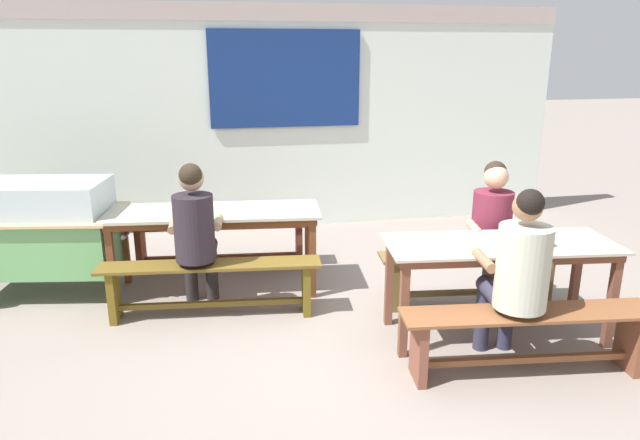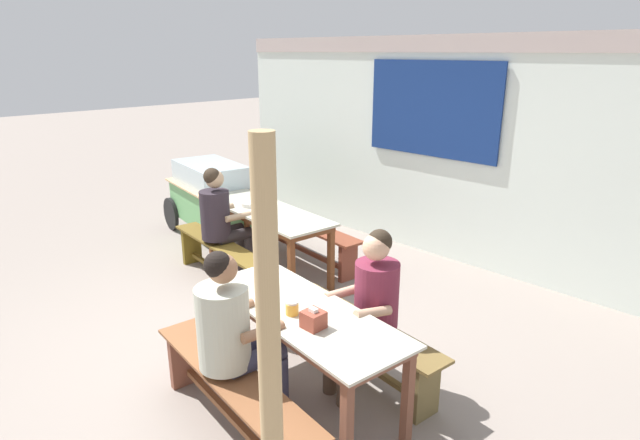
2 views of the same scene
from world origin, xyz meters
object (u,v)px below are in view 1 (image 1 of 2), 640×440
bench_far_front (211,281)px  bench_far_back (220,237)px  dining_table_near (500,253)px  condiment_jar (508,241)px  dining_table_far (214,219)px  person_near_front (518,270)px  food_cart (42,228)px  tissue_box (539,238)px  soup_bowl (189,211)px  person_left_back_turned (195,230)px  person_right_near_table (494,227)px  bench_near_back (470,271)px  bench_near_front (528,334)px

bench_far_front → bench_far_back: bearing=84.0°
dining_table_near → condiment_jar: (0.00, -0.10, 0.13)m
dining_table_far → person_near_front: person_near_front is taller
bench_far_front → food_cart: size_ratio=1.05×
food_cart → tissue_box: food_cart is taller
person_near_front → soup_bowl: bearing=140.6°
person_left_back_turned → condiment_jar: 2.44m
dining_table_near → food_cart: (-3.59, 1.61, -0.07)m
tissue_box → condiment_jar: tissue_box is taller
person_right_near_table → condiment_jar: bearing=-108.8°
dining_table_far → food_cart: food_cart is taller
dining_table_near → tissue_box: (0.24, -0.12, 0.14)m
dining_table_near → dining_table_far: bearing=147.1°
person_near_front → person_right_near_table: size_ratio=1.03×
dining_table_near → tissue_box: 0.30m
tissue_box → condiment_jar: (-0.23, 0.02, -0.01)m
dining_table_far → bench_near_back: dining_table_far is taller
bench_near_back → person_right_near_table: bearing=-32.9°
dining_table_near → bench_near_back: size_ratio=1.11×
dining_table_far → tissue_box: size_ratio=14.05×
bench_near_front → soup_bowl: bearing=140.4°
food_cart → tissue_box: size_ratio=12.55×
dining_table_far → bench_near_front: size_ratio=1.12×
condiment_jar → tissue_box: bearing=-5.3°
soup_bowl → person_left_back_turned: bearing=-83.1°
dining_table_near → person_left_back_turned: 2.40m
person_near_front → soup_bowl: (-2.15, 1.76, 0.05)m
person_near_front → person_right_near_table: bearing=70.7°
food_cart → soup_bowl: bearing=-14.5°
bench_near_front → tissue_box: 0.74m
dining_table_far → tissue_box: (2.31, -1.46, 0.14)m
person_right_near_table → soup_bowl: person_right_near_table is taller
bench_far_back → person_left_back_turned: person_left_back_turned is taller
person_right_near_table → condiment_jar: (-0.20, -0.58, 0.09)m
dining_table_far → dining_table_near: same height
bench_far_back → soup_bowl: bearing=-113.0°
person_left_back_turned → bench_far_front: bearing=-39.5°
bench_near_front → soup_bowl: 2.92m
bench_far_back → dining_table_near: bearing=-43.5°
bench_far_back → person_left_back_turned: (-0.22, -1.05, 0.42)m
dining_table_near → person_near_front: person_near_front is taller
bench_near_front → food_cart: 4.15m
bench_far_front → condiment_jar: size_ratio=18.88×
bench_far_front → food_cart: food_cart is taller
dining_table_far → condiment_jar: size_ratio=20.15×
dining_table_near → person_right_near_table: 0.52m
dining_table_near → soup_bowl: 2.62m
food_cart → bench_far_back: bearing=10.8°
dining_table_far → bench_far_back: dining_table_far is taller
dining_table_far → person_near_front: bearing=-43.5°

